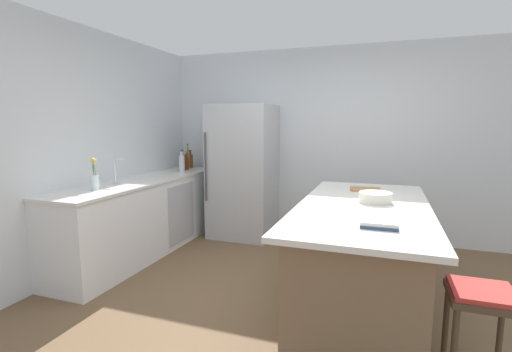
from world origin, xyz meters
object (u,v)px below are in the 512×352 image
Objects in this scene: bar_stool at (481,308)px; cutting_board at (365,189)px; vinegar_bottle at (183,162)px; flower_vase at (94,180)px; refrigerator at (243,171)px; soda_bottle at (182,163)px; kitchen_island at (361,257)px; sink_faucet at (116,170)px; hot_sauce_bottle at (187,163)px; syrup_bottle at (186,164)px; olive_oil_bottle at (188,159)px; cookbook_stack at (379,224)px; mixing_bowl at (375,197)px; whiskey_bottle at (190,161)px.

bar_stool is 2.00× the size of cutting_board.
flower_vase is at bearing -91.97° from vinegar_bottle.
refrigerator is 6.15× the size of soda_bottle.
kitchen_island is 7.44× the size of sink_faucet.
hot_sauce_bottle reaches higher than syrup_bottle.
olive_oil_bottle is 0.28m from vinegar_bottle.
soda_bottle is at bearing -74.58° from syrup_bottle.
syrup_bottle is 2.66m from cutting_board.
bar_stool is 2.81× the size of syrup_bottle.
cutting_board is at bearing 116.92° from bar_stool.
mixing_bowl is at bearing 93.40° from cookbook_stack.
olive_oil_bottle is 0.20m from syrup_bottle.
flower_vase is at bearing -89.04° from whiskey_bottle.
soda_bottle is 2.56m from cutting_board.
kitchen_island is 7.50× the size of vinegar_bottle.
olive_oil_bottle is at bearing -81.49° from whiskey_bottle.
sink_faucet is 1.29× the size of cookbook_stack.
bar_stool is 1.17m from mixing_bowl.
cutting_board is (-0.11, 0.57, -0.03)m from mixing_bowl.
sink_faucet is 0.92× the size of flower_vase.
bar_stool is 2.28× the size of mixing_bowl.
bar_stool is 2.62× the size of hot_sauce_bottle.
sink_faucet is 1.64m from whiskey_bottle.
mixing_bowl is (0.09, 0.12, 0.49)m from kitchen_island.
mixing_bowl is 0.58m from cutting_board.
flower_vase reaches higher than syrup_bottle.
sink_faucet is at bearing -168.23° from cutting_board.
cookbook_stack is (2.63, -1.96, -0.10)m from soda_bottle.
flower_vase is 1.18× the size of mixing_bowl.
syrup_bottle is 0.21m from soda_bottle.
sink_faucet is 1.13× the size of whiskey_bottle.
refrigerator is 7.87× the size of cookbook_stack.
cookbook_stack is at bearing -40.31° from olive_oil_bottle.
vinegar_bottle is at bearing 86.39° from sink_faucet.
syrup_bottle is 0.09m from vinegar_bottle.
olive_oil_bottle is (-0.91, 0.07, 0.14)m from refrigerator.
cutting_board is at bearing -14.08° from soda_bottle.
bar_stool is 0.73m from cookbook_stack.
cutting_board is (2.61, 0.54, -0.15)m from sink_faucet.
hot_sauce_bottle is (0.05, 1.45, -0.06)m from sink_faucet.
mixing_bowl is (2.64, -1.39, -0.05)m from syrup_bottle.
cutting_board is at bearing -19.49° from hot_sauce_bottle.
bar_stool is 2.12× the size of vinegar_bottle.
bar_stool is at bearing -34.82° from syrup_bottle.
sink_faucet reaches higher than cutting_board.
kitchen_island is 6.09× the size of olive_oil_bottle.
whiskey_bottle is 2.84m from cutting_board.
olive_oil_bottle is 1.23× the size of soda_bottle.
flower_vase is at bearing -173.26° from mixing_bowl.
syrup_bottle is at bearing 93.62° from vinegar_bottle.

